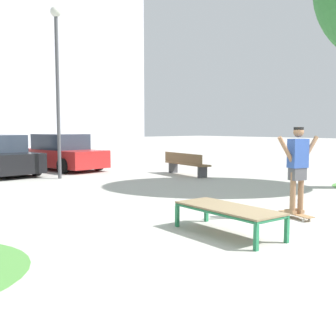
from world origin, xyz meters
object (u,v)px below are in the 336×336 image
(skate_box, at_px, (228,210))
(car_red, at_px, (62,153))
(skater, at_px, (298,164))
(skateboard, at_px, (296,214))
(light_post, at_px, (57,67))
(park_bench, at_px, (186,163))

(skate_box, height_order, car_red, car_red)
(skate_box, xyz_separation_m, skater, (1.94, -0.10, 0.66))
(skateboard, bearing_deg, skater, 73.92)
(skater, height_order, light_post, light_post)
(skate_box, relative_size, park_bench, 0.80)
(car_red, bearing_deg, skate_box, -104.60)
(car_red, bearing_deg, park_bench, -63.84)
(park_bench, bearing_deg, skate_box, -129.44)
(park_bench, height_order, light_post, light_post)
(skateboard, xyz_separation_m, skater, (0.00, 0.00, 0.99))
(skateboard, relative_size, park_bench, 0.34)
(skateboard, height_order, park_bench, park_bench)
(skate_box, distance_m, skateboard, 1.97)
(park_bench, bearing_deg, skater, -117.60)
(skater, height_order, car_red, skater)
(skate_box, height_order, park_bench, park_bench)
(car_red, relative_size, light_post, 0.75)
(skateboard, bearing_deg, park_bench, 62.40)
(car_red, height_order, park_bench, car_red)
(skate_box, relative_size, skateboard, 2.37)
(skate_box, xyz_separation_m, car_red, (3.02, 11.62, 0.28))
(skate_box, xyz_separation_m, park_bench, (5.47, 6.65, 0.03))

